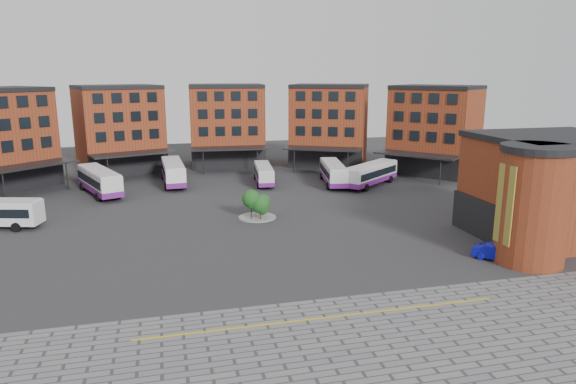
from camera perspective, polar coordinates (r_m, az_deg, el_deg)
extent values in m
plane|color=#28282B|center=(48.86, -3.17, -6.81)|extent=(160.00, 160.00, 0.00)
cube|color=slate|center=(30.36, 9.16, -20.31)|extent=(50.00, 22.00, 0.02)
cube|color=gold|center=(36.82, 4.19, -13.75)|extent=(26.00, 0.15, 0.02)
cube|color=black|center=(82.26, -27.56, 1.39)|extent=(10.00, 9.07, 4.00)
cube|color=black|center=(81.11, -28.03, 6.35)|extent=(8.60, 7.77, 8.00)
cube|color=black|center=(79.89, -26.90, 2.61)|extent=(12.61, 11.97, 0.25)
cylinder|color=black|center=(76.60, -29.03, 0.45)|extent=(0.20, 0.20, 4.00)
cylinder|color=black|center=(80.96, -23.34, 1.64)|extent=(0.20, 0.20, 4.00)
cube|color=maroon|center=(92.37, -18.20, 6.50)|extent=(15.55, 13.69, 14.00)
cube|color=black|center=(88.40, -17.15, 3.03)|extent=(12.45, 4.71, 4.00)
cube|color=black|center=(91.89, -18.53, 11.02)|extent=(15.65, 13.97, 0.60)
cube|color=black|center=(87.30, -17.44, 7.66)|extent=(10.87, 3.87, 8.00)
cube|color=black|center=(85.85, -16.81, 4.12)|extent=(13.72, 8.39, 0.25)
cylinder|color=black|center=(83.33, -19.36, 2.28)|extent=(0.20, 0.20, 4.00)
cylinder|color=black|center=(85.83, -13.47, 2.96)|extent=(0.20, 0.20, 4.00)
cube|color=maroon|center=(95.26, -6.81, 7.25)|extent=(13.67, 10.88, 14.00)
cube|color=black|center=(91.11, -6.56, 3.81)|extent=(13.00, 1.41, 4.00)
cube|color=black|center=(94.79, -6.94, 11.64)|extent=(13.69, 11.18, 0.60)
cube|color=black|center=(90.03, -6.67, 8.32)|extent=(11.42, 0.95, 8.00)
cube|color=black|center=(88.49, -6.50, 4.85)|extent=(13.28, 5.30, 0.25)
cylinder|color=black|center=(86.88, -9.39, 3.27)|extent=(0.20, 0.20, 4.00)
cylinder|color=black|center=(87.41, -3.41, 3.48)|extent=(0.20, 0.20, 4.00)
cube|color=maroon|center=(94.36, 4.61, 7.24)|extent=(16.12, 14.81, 14.00)
cube|color=black|center=(90.27, 4.09, 3.78)|extent=(11.81, 6.35, 4.00)
cube|color=black|center=(93.89, 4.69, 11.68)|extent=(16.26, 15.08, 0.60)
cube|color=black|center=(89.19, 4.14, 8.33)|extent=(10.26, 5.33, 8.00)
cube|color=black|center=(87.67, 3.86, 4.83)|extent=(13.58, 9.82, 0.25)
cylinder|color=black|center=(87.08, 0.69, 3.47)|extent=(0.20, 0.20, 4.00)
cylinder|color=black|center=(85.61, 6.65, 3.21)|extent=(0.20, 0.20, 4.00)
cube|color=maroon|center=(89.72, 15.99, 6.47)|extent=(16.02, 16.39, 14.00)
cube|color=black|center=(85.92, 14.64, 2.91)|extent=(8.74, 10.28, 4.00)
cube|color=black|center=(89.23, 16.29, 11.13)|extent=(16.25, 16.58, 0.60)
cube|color=black|center=(84.80, 14.88, 7.68)|extent=(7.47, 8.86, 8.00)
cube|color=black|center=(83.44, 14.12, 4.03)|extent=(11.73, 12.79, 0.25)
cylinder|color=black|center=(83.94, 10.71, 2.87)|extent=(0.20, 0.20, 4.00)
cylinder|color=black|center=(80.54, 16.55, 2.12)|extent=(0.20, 0.20, 4.00)
cube|color=maroon|center=(58.92, 27.19, 0.27)|extent=(14.00, 12.00, 10.00)
cube|color=black|center=(58.11, 27.73, 5.37)|extent=(14.40, 12.40, 0.60)
cube|color=black|center=(55.29, 21.28, -3.15)|extent=(0.40, 12.00, 4.00)
cylinder|color=maroon|center=(50.02, 25.55, -1.64)|extent=(6.00, 6.00, 10.00)
cylinder|color=black|center=(49.05, 26.16, 4.35)|extent=(6.40, 6.40, 0.60)
cube|color=#F8561D|center=(48.13, 22.93, -1.32)|extent=(0.12, 2.20, 7.00)
cylinder|color=gray|center=(60.42, -3.43, -2.82)|extent=(4.40, 4.40, 0.12)
cylinder|color=#332114|center=(59.50, -4.10, -2.25)|extent=(0.14, 0.14, 1.78)
sphere|color=#18481B|center=(59.09, -4.12, -0.75)|extent=(2.11, 2.11, 2.11)
sphere|color=#18481B|center=(59.11, -3.90, -1.28)|extent=(1.48, 1.48, 1.48)
cylinder|color=#332114|center=(60.98, -2.81, -2.10)|extent=(0.14, 0.14, 1.26)
sphere|color=#18481B|center=(60.69, -2.82, -1.07)|extent=(1.87, 1.87, 1.87)
sphere|color=#18481B|center=(60.68, -2.60, -1.44)|extent=(1.31, 1.31, 1.31)
cylinder|color=#332114|center=(59.35, -3.08, -2.50)|extent=(0.14, 0.14, 1.34)
sphere|color=#18481B|center=(59.03, -3.09, -1.37)|extent=(2.17, 2.17, 2.17)
sphere|color=#18481B|center=(59.03, -2.87, -1.77)|extent=(1.52, 1.52, 1.52)
cylinder|color=black|center=(62.15, -27.98, -3.49)|extent=(1.07, 0.57, 1.02)
cylinder|color=black|center=(64.30, -26.89, -2.85)|extent=(1.07, 0.57, 1.02)
cube|color=silver|center=(76.19, -20.26, 1.26)|extent=(7.24, 12.70, 2.79)
cube|color=black|center=(76.16, -20.27, 1.40)|extent=(6.93, 11.79, 1.08)
cube|color=silver|center=(75.93, -20.35, 2.33)|extent=(6.95, 12.19, 0.14)
cube|color=black|center=(82.02, -21.43, 2.14)|extent=(2.30, 1.00, 1.25)
cube|color=#6A1B7D|center=(76.39, -20.20, 0.53)|extent=(7.29, 12.75, 0.80)
cylinder|color=black|center=(79.96, -21.93, 0.58)|extent=(0.73, 1.18, 1.14)
cylinder|color=black|center=(80.64, -19.97, 0.85)|extent=(0.73, 1.18, 1.14)
cylinder|color=black|center=(72.35, -20.41, -0.53)|extent=(0.73, 1.18, 1.14)
cylinder|color=black|center=(73.09, -18.26, -0.23)|extent=(0.73, 1.18, 1.14)
cube|color=white|center=(79.91, -12.64, 2.25)|extent=(3.33, 12.40, 2.74)
cube|color=black|center=(79.88, -12.65, 2.39)|extent=(3.35, 11.43, 1.06)
cube|color=silver|center=(79.66, -12.69, 3.26)|extent=(3.20, 11.91, 0.13)
cube|color=black|center=(85.81, -12.94, 3.15)|extent=(2.38, 0.22, 1.23)
cube|color=#6A1B7D|center=(80.10, -12.61, 1.57)|extent=(3.38, 12.45, 0.78)
cylinder|color=black|center=(83.97, -13.74, 1.72)|extent=(0.38, 1.13, 1.12)
cylinder|color=black|center=(84.13, -11.84, 1.84)|extent=(0.38, 1.13, 1.12)
cylinder|color=black|center=(76.27, -13.43, 0.61)|extent=(0.38, 1.13, 1.12)
cylinder|color=black|center=(76.45, -11.34, 0.74)|extent=(0.38, 1.13, 1.12)
cube|color=silver|center=(78.55, -2.71, 2.10)|extent=(3.34, 10.17, 2.22)
cube|color=black|center=(78.52, -2.71, 2.21)|extent=(3.31, 9.38, 0.86)
cube|color=silver|center=(78.33, -2.72, 2.93)|extent=(3.21, 9.76, 0.11)
cube|color=black|center=(83.30, -3.01, 2.87)|extent=(1.93, 0.33, 1.00)
cube|color=#6A1B7D|center=(78.70, -2.71, 1.53)|extent=(3.38, 10.21, 0.64)
cylinder|color=black|center=(81.81, -3.69, 1.71)|extent=(0.37, 0.93, 0.91)
cylinder|color=black|center=(81.99, -2.11, 1.75)|extent=(0.37, 0.93, 0.91)
cylinder|color=black|center=(75.58, -3.35, 0.75)|extent=(0.37, 0.93, 0.91)
cylinder|color=black|center=(75.77, -1.64, 0.80)|extent=(0.37, 0.93, 0.91)
cube|color=silver|center=(78.35, 5.04, 2.22)|extent=(4.60, 11.81, 2.57)
cube|color=black|center=(78.31, 5.04, 2.35)|extent=(4.50, 10.91, 1.00)
cube|color=silver|center=(78.10, 5.06, 3.18)|extent=(4.42, 11.33, 0.13)
cube|color=black|center=(83.81, 4.46, 3.11)|extent=(2.21, 0.51, 1.15)
cube|color=#6A1B7D|center=(78.52, 5.03, 1.56)|extent=(4.65, 11.85, 0.73)
cylinder|color=black|center=(82.00, 3.73, 1.78)|extent=(0.49, 1.09, 1.05)
cylinder|color=black|center=(82.38, 5.54, 1.80)|extent=(0.49, 1.09, 1.05)
cylinder|color=black|center=(74.85, 4.46, 0.67)|extent=(0.49, 1.09, 1.05)
cylinder|color=black|center=(75.27, 6.43, 0.69)|extent=(0.49, 1.09, 1.05)
cube|color=silver|center=(77.90, 9.22, 2.07)|extent=(10.93, 9.44, 2.63)
cube|color=black|center=(77.87, 9.23, 2.21)|extent=(10.22, 8.90, 1.02)
cube|color=silver|center=(77.66, 9.26, 3.06)|extent=(10.49, 9.07, 0.13)
cube|color=black|center=(82.93, 11.16, 2.83)|extent=(1.51, 1.86, 1.18)
cube|color=#6A1B7D|center=(78.09, 9.20, 1.39)|extent=(10.98, 9.50, 0.75)
cylinder|color=black|center=(82.06, 9.64, 1.64)|extent=(1.04, 0.92, 1.07)
cylinder|color=black|center=(80.86, 11.31, 1.40)|extent=(1.04, 0.92, 1.07)
cylinder|color=black|center=(75.60, 6.92, 0.75)|extent=(1.04, 0.92, 1.07)
cylinder|color=black|center=(74.30, 8.69, 0.47)|extent=(1.04, 0.92, 1.07)
imported|color=#0C0F9C|center=(50.55, 22.28, -6.25)|extent=(4.23, 4.13, 1.45)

